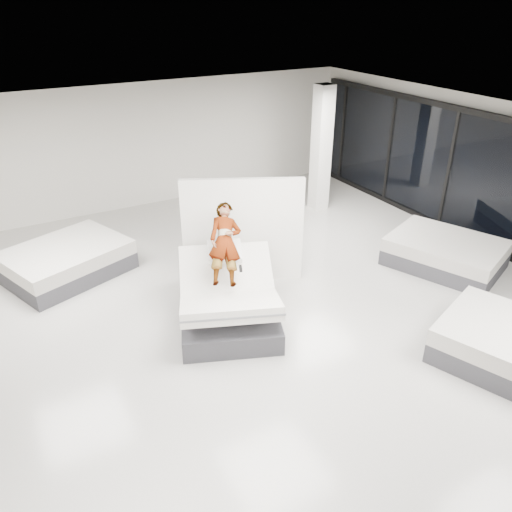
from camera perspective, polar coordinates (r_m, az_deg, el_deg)
name	(u,v)px	position (r m, az deg, el deg)	size (l,w,h in m)	color
room	(280,256)	(7.57, 2.78, -0.05)	(14.00, 14.04, 3.20)	#B8B6AE
hero_bed	(228,302)	(8.68, -3.19, -5.23)	(2.29, 2.60, 1.26)	#35353A
person	(226,251)	(8.52, -3.51, 0.60)	(0.57, 0.37, 1.55)	slate
remote	(241,268)	(8.31, -1.77, -1.43)	(0.05, 0.14, 0.03)	black
divider_panel	(243,231)	(9.65, -1.52, 2.87)	(2.34, 0.11, 2.13)	white
flat_bed_right_far	(445,253)	(11.21, 20.80, 0.34)	(2.34, 2.65, 0.60)	#35353A
flat_bed_left_far	(67,261)	(10.85, -20.80, -0.53)	(2.71, 2.38, 0.62)	#35353A
column	(321,149)	(13.15, 7.46, 12.02)	(0.40, 0.40, 3.20)	white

